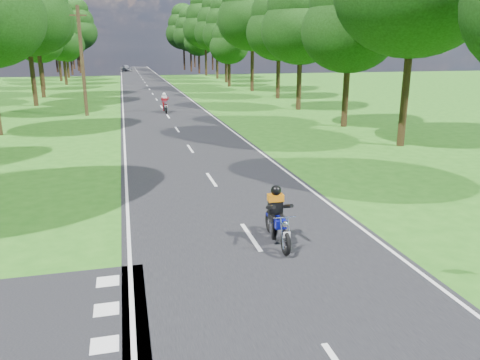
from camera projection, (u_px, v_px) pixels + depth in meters
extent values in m
plane|color=#246116|center=(273.00, 270.00, 11.13)|extent=(160.00, 160.00, 0.00)
cube|color=black|center=(150.00, 89.00, 57.80)|extent=(7.00, 140.00, 0.02)
cube|color=silver|center=(251.00, 237.00, 12.99)|extent=(0.12, 2.00, 0.01)
cube|color=silver|center=(211.00, 179.00, 18.59)|extent=(0.12, 2.00, 0.01)
cube|color=silver|center=(190.00, 149.00, 24.19)|extent=(0.12, 2.00, 0.01)
cube|color=silver|center=(177.00, 129.00, 29.79)|extent=(0.12, 2.00, 0.01)
cube|color=silver|center=(168.00, 116.00, 35.39)|extent=(0.12, 2.00, 0.01)
cube|color=silver|center=(162.00, 107.00, 40.99)|extent=(0.12, 2.00, 0.01)
cube|color=silver|center=(157.00, 100.00, 46.59)|extent=(0.12, 2.00, 0.01)
cube|color=silver|center=(153.00, 94.00, 52.19)|extent=(0.12, 2.00, 0.01)
cube|color=silver|center=(150.00, 89.00, 57.79)|extent=(0.12, 2.00, 0.01)
cube|color=silver|center=(147.00, 85.00, 63.39)|extent=(0.12, 2.00, 0.01)
cube|color=silver|center=(145.00, 82.00, 69.00)|extent=(0.12, 2.00, 0.01)
cube|color=silver|center=(143.00, 80.00, 74.60)|extent=(0.12, 2.00, 0.01)
cube|color=silver|center=(141.00, 77.00, 80.20)|extent=(0.12, 2.00, 0.01)
cube|color=silver|center=(140.00, 75.00, 85.80)|extent=(0.12, 2.00, 0.01)
cube|color=silver|center=(139.00, 74.00, 91.40)|extent=(0.12, 2.00, 0.01)
cube|color=silver|center=(138.00, 72.00, 97.00)|extent=(0.12, 2.00, 0.01)
cube|color=silver|center=(137.00, 71.00, 102.60)|extent=(0.12, 2.00, 0.01)
cube|color=silver|center=(136.00, 69.00, 108.20)|extent=(0.12, 2.00, 0.01)
cube|color=silver|center=(135.00, 68.00, 113.80)|extent=(0.12, 2.00, 0.01)
cube|color=silver|center=(134.00, 67.00, 119.40)|extent=(0.12, 2.00, 0.01)
cube|color=silver|center=(122.00, 90.00, 57.03)|extent=(0.10, 140.00, 0.01)
cube|color=silver|center=(176.00, 89.00, 58.56)|extent=(0.10, 140.00, 0.01)
cube|color=silver|center=(105.00, 345.00, 8.29)|extent=(0.50, 0.50, 0.01)
cube|color=silver|center=(106.00, 309.00, 9.41)|extent=(0.50, 0.50, 0.01)
cube|color=silver|center=(108.00, 281.00, 10.53)|extent=(0.50, 0.50, 0.01)
cylinder|color=black|center=(34.00, 81.00, 41.27)|extent=(0.40, 0.40, 4.32)
ellipsoid|color=black|center=(26.00, 18.00, 39.81)|extent=(7.56, 7.56, 6.42)
cylinder|color=black|center=(42.00, 76.00, 48.16)|extent=(0.40, 0.40, 4.40)
ellipsoid|color=black|center=(35.00, 20.00, 46.67)|extent=(7.71, 7.71, 6.55)
cylinder|color=black|center=(43.00, 76.00, 57.05)|extent=(0.40, 0.40, 3.20)
ellipsoid|color=black|center=(39.00, 43.00, 55.96)|extent=(5.60, 5.60, 4.76)
ellipsoid|color=black|center=(37.00, 29.00, 55.54)|extent=(4.80, 4.80, 4.08)
ellipsoid|color=black|center=(36.00, 15.00, 55.11)|extent=(3.60, 3.60, 3.06)
cylinder|color=black|center=(65.00, 73.00, 64.36)|extent=(0.40, 0.40, 3.22)
ellipsoid|color=black|center=(62.00, 43.00, 63.27)|extent=(5.64, 5.64, 4.79)
ellipsoid|color=black|center=(61.00, 31.00, 62.84)|extent=(4.83, 4.83, 4.11)
ellipsoid|color=black|center=(60.00, 18.00, 62.40)|extent=(3.62, 3.62, 3.08)
cylinder|color=black|center=(60.00, 69.00, 71.19)|extent=(0.40, 0.40, 3.61)
ellipsoid|color=black|center=(57.00, 39.00, 69.97)|extent=(6.31, 6.31, 5.37)
ellipsoid|color=black|center=(56.00, 26.00, 69.49)|extent=(5.41, 5.41, 4.60)
ellipsoid|color=black|center=(54.00, 14.00, 69.00)|extent=(4.06, 4.06, 3.45)
cylinder|color=black|center=(68.00, 70.00, 78.71)|extent=(0.40, 0.40, 2.67)
ellipsoid|color=black|center=(66.00, 50.00, 77.81)|extent=(4.67, 4.67, 3.97)
ellipsoid|color=black|center=(65.00, 41.00, 77.45)|extent=(4.00, 4.00, 3.40)
ellipsoid|color=black|center=(65.00, 33.00, 77.09)|extent=(3.00, 3.00, 2.55)
cylinder|color=black|center=(72.00, 66.00, 87.15)|extent=(0.40, 0.40, 3.09)
ellipsoid|color=black|center=(70.00, 45.00, 86.10)|extent=(5.40, 5.40, 4.59)
ellipsoid|color=black|center=(69.00, 37.00, 85.69)|extent=(4.63, 4.63, 3.93)
ellipsoid|color=black|center=(68.00, 28.00, 85.27)|extent=(3.47, 3.47, 2.95)
cylinder|color=black|center=(80.00, 61.00, 93.25)|extent=(0.40, 0.40, 4.48)
ellipsoid|color=black|center=(77.00, 33.00, 91.74)|extent=(7.84, 7.84, 6.66)
ellipsoid|color=black|center=(76.00, 21.00, 91.14)|extent=(6.72, 6.72, 5.71)
ellipsoid|color=black|center=(75.00, 9.00, 90.53)|extent=(5.04, 5.04, 4.28)
cylinder|color=black|center=(78.00, 61.00, 101.44)|extent=(0.40, 0.40, 4.09)
ellipsoid|color=black|center=(76.00, 37.00, 100.06)|extent=(7.16, 7.16, 6.09)
ellipsoid|color=black|center=(75.00, 27.00, 99.51)|extent=(6.14, 6.14, 5.22)
ellipsoid|color=black|center=(74.00, 17.00, 98.96)|extent=(4.61, 4.61, 3.92)
cylinder|color=black|center=(404.00, 103.00, 24.44)|extent=(0.40, 0.40, 4.56)
cylinder|color=black|center=(345.00, 100.00, 30.62)|extent=(0.40, 0.40, 3.49)
ellipsoid|color=black|center=(349.00, 31.00, 29.43)|extent=(6.12, 6.12, 5.20)
ellipsoid|color=black|center=(351.00, 2.00, 28.96)|extent=(5.24, 5.24, 4.46)
cylinder|color=black|center=(299.00, 87.00, 38.92)|extent=(0.40, 0.40, 3.69)
ellipsoid|color=black|center=(301.00, 30.00, 37.66)|extent=(6.46, 6.46, 5.49)
ellipsoid|color=black|center=(302.00, 6.00, 37.17)|extent=(5.54, 5.54, 4.71)
cylinder|color=black|center=(278.00, 80.00, 47.41)|extent=(0.40, 0.40, 3.74)
ellipsoid|color=black|center=(279.00, 32.00, 46.14)|extent=(6.55, 6.55, 5.57)
ellipsoid|color=black|center=(280.00, 13.00, 45.64)|extent=(5.62, 5.62, 4.77)
cylinder|color=black|center=(252.00, 71.00, 54.93)|extent=(0.40, 0.40, 4.64)
ellipsoid|color=black|center=(253.00, 20.00, 53.36)|extent=(8.12, 8.12, 6.91)
cylinder|color=black|center=(229.00, 75.00, 61.62)|extent=(0.40, 0.40, 2.91)
ellipsoid|color=black|center=(229.00, 47.00, 60.64)|extent=(5.09, 5.09, 4.33)
ellipsoid|color=black|center=(229.00, 36.00, 60.25)|extent=(4.36, 4.36, 3.71)
ellipsoid|color=black|center=(229.00, 24.00, 59.86)|extent=(3.27, 3.27, 2.78)
cylinder|color=black|center=(226.00, 69.00, 68.75)|extent=(0.40, 0.40, 3.88)
ellipsoid|color=black|center=(226.00, 35.00, 67.44)|extent=(6.78, 6.78, 5.77)
ellipsoid|color=black|center=(226.00, 21.00, 66.92)|extent=(5.81, 5.81, 4.94)
ellipsoid|color=black|center=(226.00, 7.00, 66.40)|extent=(4.36, 4.36, 3.71)
cylinder|color=black|center=(217.00, 66.00, 76.69)|extent=(0.40, 0.40, 4.18)
ellipsoid|color=black|center=(217.00, 33.00, 75.28)|extent=(7.31, 7.31, 6.21)
ellipsoid|color=black|center=(217.00, 20.00, 74.72)|extent=(6.27, 6.27, 5.33)
ellipsoid|color=black|center=(216.00, 6.00, 74.16)|extent=(4.70, 4.70, 4.00)
cylinder|color=black|center=(206.00, 62.00, 84.93)|extent=(0.40, 0.40, 4.63)
ellipsoid|color=black|center=(205.00, 30.00, 83.36)|extent=(8.11, 8.11, 6.89)
ellipsoid|color=black|center=(205.00, 16.00, 82.74)|extent=(6.95, 6.95, 5.91)
ellipsoid|color=black|center=(205.00, 3.00, 82.11)|extent=(5.21, 5.21, 4.43)
cylinder|color=black|center=(199.00, 65.00, 91.88)|extent=(0.40, 0.40, 3.36)
ellipsoid|color=black|center=(199.00, 43.00, 90.74)|extent=(5.88, 5.88, 5.00)
ellipsoid|color=black|center=(198.00, 34.00, 90.29)|extent=(5.04, 5.04, 4.29)
ellipsoid|color=black|center=(198.00, 25.00, 89.83)|extent=(3.78, 3.78, 3.21)
cylinder|color=black|center=(191.00, 62.00, 98.40)|extent=(0.40, 0.40, 4.09)
ellipsoid|color=black|center=(190.00, 37.00, 97.01)|extent=(7.15, 7.15, 6.08)
ellipsoid|color=black|center=(190.00, 27.00, 96.46)|extent=(6.13, 6.13, 5.21)
ellipsoid|color=black|center=(190.00, 16.00, 95.92)|extent=(4.60, 4.60, 3.91)
cylinder|color=black|center=(184.00, 60.00, 105.48)|extent=(0.40, 0.40, 4.48)
ellipsoid|color=black|center=(183.00, 34.00, 103.96)|extent=(7.84, 7.84, 6.66)
ellipsoid|color=black|center=(183.00, 24.00, 103.36)|extent=(6.72, 6.72, 5.71)
ellipsoid|color=black|center=(183.00, 13.00, 102.76)|extent=(5.04, 5.04, 4.28)
cylinder|color=black|center=(74.00, 61.00, 110.05)|extent=(0.40, 0.40, 3.84)
ellipsoid|color=black|center=(72.00, 40.00, 108.75)|extent=(6.72, 6.72, 5.71)
ellipsoid|color=black|center=(71.00, 31.00, 108.23)|extent=(5.76, 5.76, 4.90)
ellipsoid|color=black|center=(70.00, 23.00, 107.72)|extent=(4.32, 4.32, 3.67)
cylinder|color=black|center=(195.00, 59.00, 118.56)|extent=(0.40, 0.40, 4.16)
ellipsoid|color=black|center=(194.00, 38.00, 117.15)|extent=(7.28, 7.28, 6.19)
ellipsoid|color=black|center=(194.00, 29.00, 116.59)|extent=(6.24, 6.24, 5.30)
ellipsoid|color=black|center=(194.00, 21.00, 116.03)|extent=(4.68, 4.68, 3.98)
cylinder|color=black|center=(57.00, 64.00, 95.63)|extent=(0.40, 0.40, 3.52)
ellipsoid|color=black|center=(55.00, 41.00, 94.44)|extent=(6.16, 6.16, 5.24)
ellipsoid|color=black|center=(54.00, 33.00, 93.97)|extent=(5.28, 5.28, 4.49)
ellipsoid|color=black|center=(53.00, 24.00, 93.50)|extent=(3.96, 3.96, 3.37)
cylinder|color=black|center=(213.00, 60.00, 105.91)|extent=(0.40, 0.40, 4.48)
ellipsoid|color=black|center=(212.00, 34.00, 104.39)|extent=(7.84, 7.84, 6.66)
ellipsoid|color=black|center=(212.00, 24.00, 103.79)|extent=(6.72, 6.72, 5.71)
ellipsoid|color=black|center=(212.00, 14.00, 103.19)|extent=(5.04, 5.04, 4.28)
cylinder|color=#382616|center=(82.00, 62.00, 34.78)|extent=(0.26, 0.26, 8.00)
cube|color=#382616|center=(78.00, 15.00, 33.88)|extent=(1.20, 0.10, 0.10)
imported|color=#AFB1B6|center=(126.00, 68.00, 101.07)|extent=(2.64, 4.03, 1.28)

